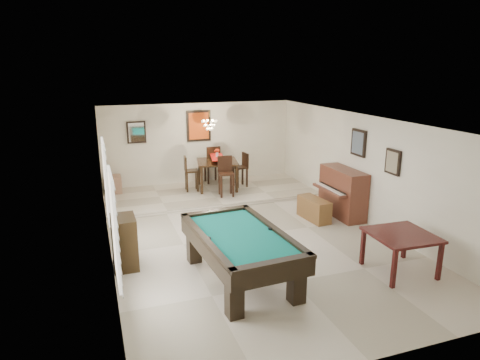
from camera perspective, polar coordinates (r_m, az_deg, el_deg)
ground_plane at (r=9.76m, az=1.18°, el=-7.46°), size 6.00×9.00×0.02m
wall_back at (r=13.54m, az=-5.51°, el=4.70°), size 6.00×0.04×2.60m
wall_front at (r=5.62m, az=17.91°, el=-11.47°), size 6.00×0.04×2.60m
wall_left at (r=8.78m, az=-17.44°, el=-1.73°), size 0.04×9.00×2.60m
wall_right at (r=10.74m, az=16.39°, el=1.37°), size 0.04×9.00×2.60m
ceiling at (r=9.08m, az=1.27°, el=7.91°), size 6.00×9.00×0.04m
dining_step at (r=12.66m, az=-3.99°, el=-1.79°), size 6.00×2.50×0.12m
window_left_front at (r=6.66m, az=-16.41°, el=-6.12°), size 0.06×1.00×1.70m
window_left_rear at (r=9.33m, az=-17.46°, el=-0.11°), size 0.06×1.00×1.70m
pool_table at (r=7.71m, az=0.07°, el=-10.27°), size 1.58×2.70×0.87m
square_table at (r=8.54m, az=20.54°, el=-9.08°), size 1.14×1.14×0.76m
upright_piano at (r=11.05m, az=12.90°, el=-1.70°), size 0.82×1.47×1.22m
piano_bench at (r=10.79m, az=9.83°, el=-3.84°), size 0.48×1.01×0.54m
apothecary_chest at (r=8.44m, az=-15.15°, el=-8.01°), size 0.45×0.67×1.00m
dining_table at (r=12.82m, az=-3.03°, el=0.96°), size 1.37×1.37×0.97m
flower_vase at (r=12.68m, az=-3.07°, el=3.65°), size 0.15×0.15×0.26m
dining_chair_south at (r=12.07m, az=-1.86°, el=0.46°), size 0.47×0.47×1.13m
dining_chair_north at (r=13.49m, az=-3.79°, el=2.14°), size 0.45×0.45×1.18m
dining_chair_west at (r=12.65m, az=-6.48°, el=0.86°), size 0.42×0.42×1.04m
dining_chair_east at (r=13.01m, az=0.03°, el=1.35°), size 0.42×0.42×1.03m
corner_bench at (r=13.01m, az=-16.49°, el=-0.54°), size 0.44×0.54×0.48m
chandelier at (r=12.16m, az=-4.11°, el=7.83°), size 0.44×0.44×0.60m
back_painting at (r=13.41m, az=-5.53°, el=7.20°), size 0.75×0.06×0.95m
back_mirror at (r=13.10m, az=-13.65°, el=6.21°), size 0.55×0.06×0.65m
right_picture_upper at (r=10.83m, az=15.54°, el=4.80°), size 0.06×0.55×0.65m
right_picture_lower at (r=9.85m, az=19.72°, el=2.28°), size 0.06×0.45×0.55m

